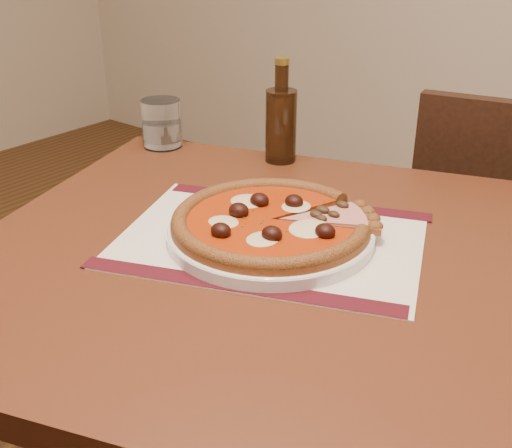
{
  "coord_description": "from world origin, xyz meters",
  "views": [
    {
      "loc": [
        0.69,
        0.5,
        1.19
      ],
      "look_at": [
        0.17,
        1.15,
        0.78
      ],
      "focal_mm": 45.0,
      "sensor_mm": 36.0,
      "label": 1
    }
  ],
  "objects_px": {
    "table": "(248,306)",
    "pizza": "(270,221)",
    "bottle": "(281,122)",
    "chair_far": "(503,249)",
    "water_glass": "(162,123)",
    "plate": "(271,233)"
  },
  "relations": [
    {
      "from": "water_glass",
      "to": "bottle",
      "type": "relative_size",
      "value": 0.49
    },
    {
      "from": "pizza",
      "to": "bottle",
      "type": "relative_size",
      "value": 1.47
    },
    {
      "from": "bottle",
      "to": "water_glass",
      "type": "bearing_deg",
      "value": -160.74
    },
    {
      "from": "table",
      "to": "water_glass",
      "type": "distance_m",
      "value": 0.5
    },
    {
      "from": "table",
      "to": "pizza",
      "type": "xyz_separation_m",
      "value": [
        0.01,
        0.04,
        0.13
      ]
    },
    {
      "from": "chair_far",
      "to": "plate",
      "type": "xyz_separation_m",
      "value": [
        -0.14,
        -0.7,
        0.27
      ]
    },
    {
      "from": "chair_far",
      "to": "plate",
      "type": "bearing_deg",
      "value": 66.54
    },
    {
      "from": "chair_far",
      "to": "bottle",
      "type": "xyz_separation_m",
      "value": [
        -0.33,
        -0.42,
        0.34
      ]
    },
    {
      "from": "pizza",
      "to": "water_glass",
      "type": "bearing_deg",
      "value": 155.59
    },
    {
      "from": "plate",
      "to": "water_glass",
      "type": "distance_m",
      "value": 0.47
    },
    {
      "from": "chair_far",
      "to": "pizza",
      "type": "height_order",
      "value": "chair_far"
    },
    {
      "from": "chair_far",
      "to": "water_glass",
      "type": "xyz_separation_m",
      "value": [
        -0.57,
        -0.5,
        0.31
      ]
    },
    {
      "from": "chair_far",
      "to": "water_glass",
      "type": "relative_size",
      "value": 8.81
    },
    {
      "from": "chair_far",
      "to": "bottle",
      "type": "bearing_deg",
      "value": 39.57
    },
    {
      "from": "table",
      "to": "plate",
      "type": "bearing_deg",
      "value": 73.66
    },
    {
      "from": "table",
      "to": "pizza",
      "type": "distance_m",
      "value": 0.14
    },
    {
      "from": "bottle",
      "to": "pizza",
      "type": "bearing_deg",
      "value": -55.81
    },
    {
      "from": "table",
      "to": "pizza",
      "type": "bearing_deg",
      "value": 73.81
    },
    {
      "from": "bottle",
      "to": "plate",
      "type": "bearing_deg",
      "value": -55.77
    },
    {
      "from": "chair_far",
      "to": "plate",
      "type": "relative_size",
      "value": 2.8
    },
    {
      "from": "plate",
      "to": "pizza",
      "type": "xyz_separation_m",
      "value": [
        -0.0,
        -0.0,
        0.02
      ]
    },
    {
      "from": "chair_far",
      "to": "pizza",
      "type": "distance_m",
      "value": 0.77
    }
  ]
}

